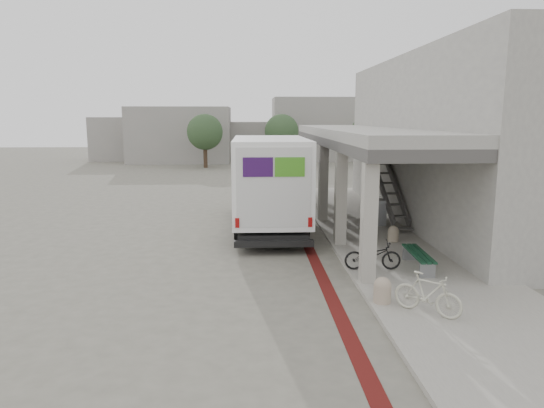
{
  "coord_description": "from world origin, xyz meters",
  "views": [
    {
      "loc": [
        -1.03,
        -15.83,
        4.46
      ],
      "look_at": [
        -0.29,
        0.15,
        1.6
      ],
      "focal_mm": 32.0,
      "sensor_mm": 36.0,
      "label": 1
    }
  ],
  "objects_px": {
    "bench": "(418,257)",
    "utility_cabinet": "(380,212)",
    "fedex_truck": "(269,180)",
    "bicycle_black": "(373,255)",
    "bicycle_cream": "(428,294)"
  },
  "relations": [
    {
      "from": "fedex_truck",
      "to": "utility_cabinet",
      "type": "distance_m",
      "value": 4.75
    },
    {
      "from": "bench",
      "to": "bicycle_black",
      "type": "distance_m",
      "value": 1.36
    },
    {
      "from": "fedex_truck",
      "to": "bicycle_black",
      "type": "bearing_deg",
      "value": -65.91
    },
    {
      "from": "bicycle_black",
      "to": "utility_cabinet",
      "type": "bearing_deg",
      "value": -14.5
    },
    {
      "from": "fedex_truck",
      "to": "utility_cabinet",
      "type": "height_order",
      "value": "fedex_truck"
    },
    {
      "from": "utility_cabinet",
      "to": "bicycle_cream",
      "type": "xyz_separation_m",
      "value": [
        -1.38,
        -9.18,
        -0.05
      ]
    },
    {
      "from": "fedex_truck",
      "to": "bench",
      "type": "relative_size",
      "value": 4.22
    },
    {
      "from": "bench",
      "to": "bicycle_black",
      "type": "height_order",
      "value": "bicycle_black"
    },
    {
      "from": "bench",
      "to": "utility_cabinet",
      "type": "xyz_separation_m",
      "value": [
        0.44,
        5.89,
        0.18
      ]
    },
    {
      "from": "utility_cabinet",
      "to": "bench",
      "type": "bearing_deg",
      "value": -85.74
    },
    {
      "from": "fedex_truck",
      "to": "bicycle_black",
      "type": "distance_m",
      "value": 6.89
    },
    {
      "from": "bench",
      "to": "bicycle_black",
      "type": "xyz_separation_m",
      "value": [
        -1.36,
        -0.05,
        0.08
      ]
    },
    {
      "from": "bicycle_black",
      "to": "fedex_truck",
      "type": "bearing_deg",
      "value": 26.51
    },
    {
      "from": "utility_cabinet",
      "to": "fedex_truck",
      "type": "bearing_deg",
      "value": -174.13
    },
    {
      "from": "bench",
      "to": "utility_cabinet",
      "type": "bearing_deg",
      "value": 88.35
    }
  ]
}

